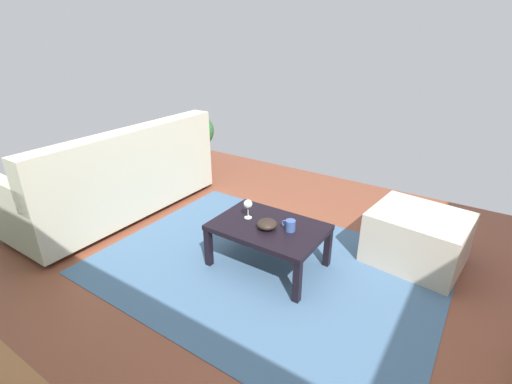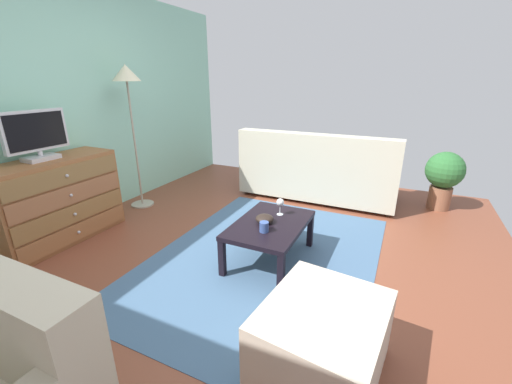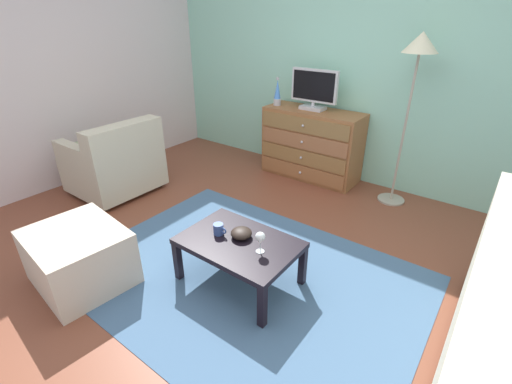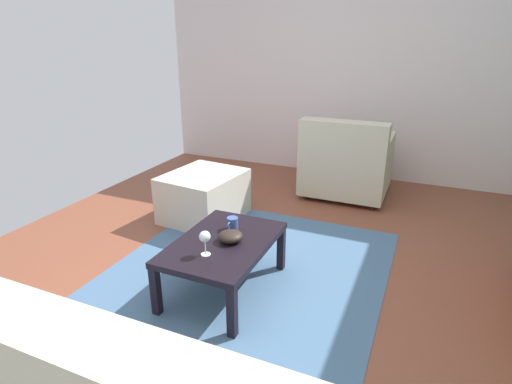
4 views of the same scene
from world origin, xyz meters
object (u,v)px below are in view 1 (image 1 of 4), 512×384
(mug, at_px, (290,225))
(potted_plant, at_px, (198,136))
(couch_large, at_px, (118,180))
(wine_glass, at_px, (248,205))
(ottoman, at_px, (417,238))
(bowl_decorative, at_px, (267,224))
(coffee_table, at_px, (268,230))

(mug, xyz_separation_m, potted_plant, (2.19, -1.43, 0.03))
(couch_large, distance_m, potted_plant, 1.51)
(wine_glass, height_order, ottoman, wine_glass)
(ottoman, bearing_deg, potted_plant, -14.03)
(wine_glass, distance_m, ottoman, 1.38)
(mug, relative_size, potted_plant, 0.16)
(wine_glass, bearing_deg, bowl_decorative, 164.30)
(coffee_table, relative_size, wine_glass, 5.40)
(potted_plant, bearing_deg, wine_glass, 141.65)
(bowl_decorative, relative_size, couch_large, 0.08)
(coffee_table, height_order, mug, mug)
(bowl_decorative, relative_size, ottoman, 0.22)
(wine_glass, height_order, bowl_decorative, wine_glass)
(wine_glass, distance_m, potted_plant, 2.32)
(wine_glass, height_order, mug, wine_glass)
(wine_glass, bearing_deg, ottoman, -149.03)
(coffee_table, height_order, couch_large, couch_large)
(ottoman, bearing_deg, bowl_decorative, 38.69)
(wine_glass, xyz_separation_m, ottoman, (-1.16, -0.70, -0.27))
(coffee_table, distance_m, ottoman, 1.20)
(coffee_table, height_order, ottoman, ottoman)
(coffee_table, relative_size, mug, 7.44)
(coffee_table, distance_m, potted_plant, 2.49)
(bowl_decorative, bearing_deg, potted_plant, -36.40)
(couch_large, xyz_separation_m, potted_plant, (0.26, -1.49, 0.08))
(couch_large, height_order, potted_plant, couch_large)
(mug, height_order, couch_large, couch_large)
(wine_glass, relative_size, couch_large, 0.08)
(wine_glass, relative_size, ottoman, 0.22)
(mug, height_order, potted_plant, potted_plant)
(couch_large, relative_size, potted_plant, 2.81)
(ottoman, bearing_deg, coffee_table, 36.48)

